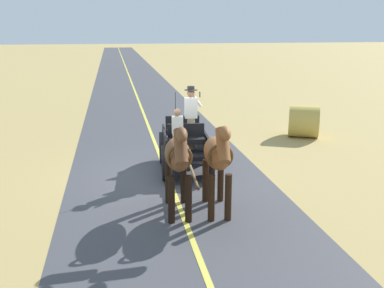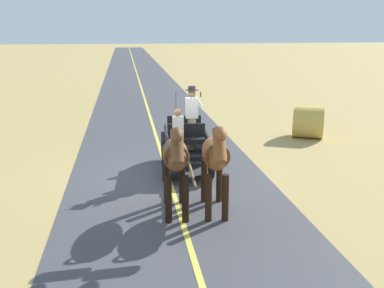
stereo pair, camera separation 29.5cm
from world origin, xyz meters
TOP-DOWN VIEW (x-y plane):
  - ground_plane at (0.00, 0.00)m, footprint 200.00×200.00m
  - road_surface at (0.00, 0.00)m, footprint 5.47×160.00m
  - road_centre_stripe at (0.00, 0.00)m, footprint 0.12×160.00m
  - horse_drawn_carriage at (-0.57, -0.25)m, footprint 1.57×4.52m
  - horse_near_side at (-0.79, 2.80)m, footprint 0.71×2.14m
  - horse_off_side at (0.08, 2.74)m, footprint 0.66×2.13m
  - hay_bale at (-5.67, -3.44)m, footprint 1.49×1.55m

SIDE VIEW (x-z plane):
  - ground_plane at x=0.00m, z-range 0.00..0.00m
  - road_surface at x=0.00m, z-range 0.00..0.01m
  - road_centre_stripe at x=0.00m, z-range 0.01..0.01m
  - hay_bale at x=-5.67m, z-range 0.00..1.20m
  - horse_drawn_carriage at x=-0.57m, z-range -0.43..2.07m
  - horse_near_side at x=-0.79m, z-range 0.22..2.43m
  - horse_off_side at x=0.08m, z-range 0.22..2.43m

